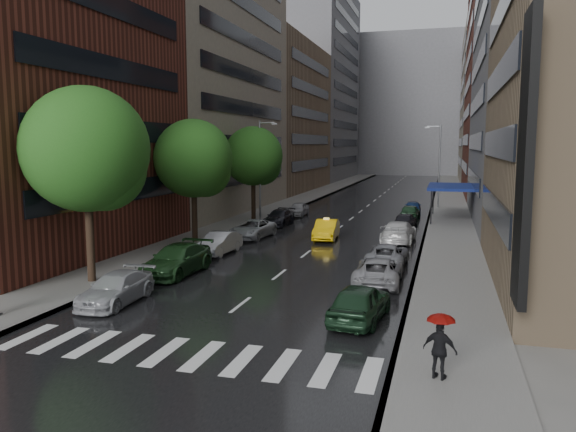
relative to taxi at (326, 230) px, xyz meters
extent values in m
plane|color=gray|center=(-0.11, -21.88, -0.74)|extent=(220.00, 220.00, 0.00)
cube|color=black|center=(-0.11, 28.12, -0.73)|extent=(14.00, 140.00, 0.01)
cube|color=gray|center=(-9.11, 28.12, -0.66)|extent=(4.00, 140.00, 0.15)
cube|color=gray|center=(8.89, 28.12, -0.66)|extent=(4.00, 140.00, 0.15)
cube|color=silver|center=(-6.21, -23.88, -0.72)|extent=(0.55, 2.80, 0.01)
cube|color=silver|center=(-4.81, -23.88, -0.72)|extent=(0.55, 2.80, 0.01)
cube|color=silver|center=(-3.41, -23.88, -0.72)|extent=(0.55, 2.80, 0.01)
cube|color=silver|center=(-2.01, -23.88, -0.72)|extent=(0.55, 2.80, 0.01)
cube|color=silver|center=(-0.61, -23.88, -0.72)|extent=(0.55, 2.80, 0.01)
cube|color=silver|center=(0.79, -23.88, -0.72)|extent=(0.55, 2.80, 0.01)
cube|color=silver|center=(2.19, -23.88, -0.72)|extent=(0.55, 2.80, 0.01)
cube|color=silver|center=(3.59, -23.88, -0.72)|extent=(0.55, 2.80, 0.01)
cube|color=silver|center=(4.99, -23.88, -0.72)|extent=(0.55, 2.80, 0.01)
cube|color=silver|center=(6.39, -23.88, -0.72)|extent=(0.55, 2.80, 0.01)
cube|color=maroon|center=(-15.11, -9.88, 12.26)|extent=(8.00, 20.00, 26.00)
cube|color=gray|center=(-15.11, 14.12, 16.26)|extent=(8.00, 28.00, 34.00)
cube|color=#937A5B|center=(-15.11, 42.12, 10.26)|extent=(8.00, 28.00, 22.00)
cube|color=slate|center=(-15.11, 72.12, 18.26)|extent=(8.00, 32.00, 38.00)
cube|color=slate|center=(14.89, 14.12, 11.26)|extent=(8.00, 28.00, 24.00)
cube|color=maroon|center=(14.89, 42.12, 17.26)|extent=(8.00, 28.00, 36.00)
cube|color=gray|center=(14.89, 72.12, 13.26)|extent=(8.00, 32.00, 28.00)
cube|color=black|center=(10.99, -19.88, 5.76)|extent=(0.30, 2.20, 10.00)
cube|color=slate|center=(-0.11, 96.12, 15.26)|extent=(40.00, 14.00, 32.00)
cylinder|color=#382619|center=(-8.71, -16.35, 1.98)|extent=(0.40, 0.40, 5.43)
sphere|color=#1E5116|center=(-8.71, -16.35, 6.05)|extent=(6.20, 6.20, 6.20)
cylinder|color=#382619|center=(-8.71, -4.14, 1.68)|extent=(0.40, 0.40, 4.83)
sphere|color=#1E5116|center=(-8.71, -4.14, 5.31)|extent=(5.53, 5.53, 5.53)
cylinder|color=#382619|center=(-8.71, 8.56, 1.65)|extent=(0.40, 0.40, 4.77)
sphere|color=#1E5116|center=(-8.71, 8.56, 5.23)|extent=(5.45, 5.45, 5.45)
imported|color=yellow|center=(0.00, 0.00, 0.00)|extent=(1.90, 4.57, 1.47)
imported|color=#AAABB0|center=(-5.51, -19.14, -0.06)|extent=(2.02, 4.68, 1.34)
imported|color=#1C3E1D|center=(-5.51, -13.27, 0.06)|extent=(2.39, 5.56, 1.60)
imported|color=#B6B9C1|center=(-5.51, -7.35, -0.03)|extent=(1.73, 4.33, 1.40)
imported|color=#9FA3A8|center=(-5.51, -0.87, -0.05)|extent=(2.69, 5.10, 1.37)
imported|color=black|center=(-5.51, 6.17, -0.06)|extent=(2.02, 4.68, 1.34)
imported|color=#939297|center=(-5.51, 12.81, -0.06)|extent=(1.70, 3.99, 1.34)
imported|color=#16311D|center=(5.29, -18.74, 0.04)|extent=(2.27, 4.71, 1.55)
imported|color=gray|center=(5.29, -12.49, -0.05)|extent=(2.41, 4.98, 1.37)
imported|color=gray|center=(5.29, -8.08, -0.08)|extent=(2.26, 4.77, 1.32)
imported|color=silver|center=(5.29, 0.04, 0.05)|extent=(2.38, 5.50, 1.58)
imported|color=black|center=(5.29, 6.83, -0.03)|extent=(1.90, 4.22, 1.41)
imported|color=#17341D|center=(5.29, 13.05, -0.02)|extent=(1.78, 4.24, 1.43)
imported|color=#10234B|center=(5.29, 17.69, -0.05)|extent=(1.79, 4.07, 1.36)
imported|color=black|center=(8.43, -23.98, 0.29)|extent=(1.12, 0.75, 1.76)
imported|color=#9F110C|center=(8.43, -23.98, 1.06)|extent=(0.82, 0.82, 0.72)
cylinder|color=gray|center=(-7.91, 8.12, 3.91)|extent=(0.18, 0.18, 9.00)
cube|color=gray|center=(-6.51, 8.12, 8.11)|extent=(0.50, 0.22, 0.16)
cylinder|color=gray|center=(7.69, 23.12, 3.91)|extent=(0.18, 0.18, 9.00)
cube|color=gray|center=(6.29, 23.12, 8.11)|extent=(0.50, 0.22, 0.16)
cube|color=navy|center=(8.89, 13.12, 2.41)|extent=(4.00, 8.00, 0.25)
cylinder|color=black|center=(7.29, 9.32, 0.91)|extent=(0.12, 0.12, 3.00)
cylinder|color=black|center=(7.29, 16.92, 0.91)|extent=(0.12, 0.12, 3.00)
camera|label=1|loc=(8.41, -40.42, 6.29)|focal=35.00mm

